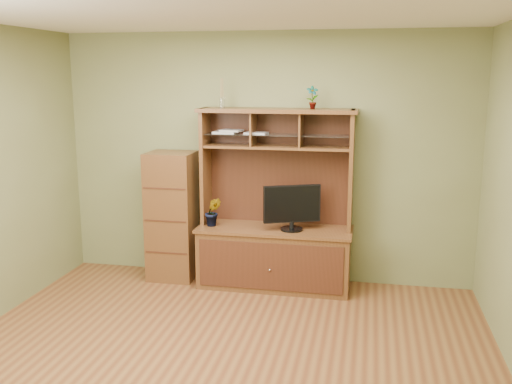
# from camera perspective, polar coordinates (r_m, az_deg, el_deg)

# --- Properties ---
(room) EXTENTS (4.54, 4.04, 2.74)m
(room) POSITION_cam_1_polar(r_m,az_deg,el_deg) (4.31, -3.94, -0.36)
(room) COLOR #5C311A
(room) RESTS_ON ground
(media_hutch) EXTENTS (1.66, 0.61, 1.90)m
(media_hutch) POSITION_cam_1_polar(r_m,az_deg,el_deg) (6.12, 1.91, -4.69)
(media_hutch) COLOR #482814
(media_hutch) RESTS_ON room
(monitor) EXTENTS (0.58, 0.27, 0.48)m
(monitor) POSITION_cam_1_polar(r_m,az_deg,el_deg) (5.92, 3.61, -1.47)
(monitor) COLOR black
(monitor) RESTS_ON media_hutch
(orchid_plant) EXTENTS (0.20, 0.17, 0.31)m
(orchid_plant) POSITION_cam_1_polar(r_m,az_deg,el_deg) (6.11, -4.32, -2.00)
(orchid_plant) COLOR #35561D
(orchid_plant) RESTS_ON media_hutch
(top_plant) EXTENTS (0.14, 0.11, 0.24)m
(top_plant) POSITION_cam_1_polar(r_m,az_deg,el_deg) (5.91, 5.66, 9.41)
(top_plant) COLOR #2E6C25
(top_plant) RESTS_ON media_hutch
(reed_diffuser) EXTENTS (0.06, 0.06, 0.31)m
(reed_diffuser) POSITION_cam_1_polar(r_m,az_deg,el_deg) (6.08, -3.42, 9.52)
(reed_diffuser) COLOR silver
(reed_diffuser) RESTS_ON media_hutch
(magazines) EXTENTS (0.58, 0.21, 0.04)m
(magazines) POSITION_cam_1_polar(r_m,az_deg,el_deg) (6.06, -1.89, 6.02)
(magazines) COLOR silver
(magazines) RESTS_ON media_hutch
(side_cabinet) EXTENTS (0.51, 0.46, 1.42)m
(side_cabinet) POSITION_cam_1_polar(r_m,az_deg,el_deg) (6.38, -8.35, -2.38)
(side_cabinet) COLOR #482814
(side_cabinet) RESTS_ON room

